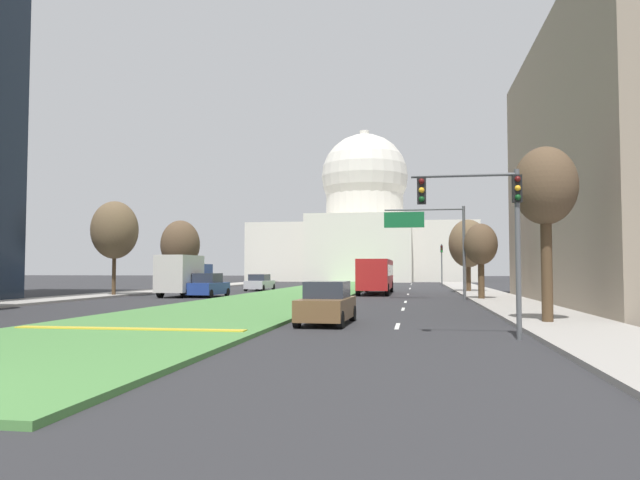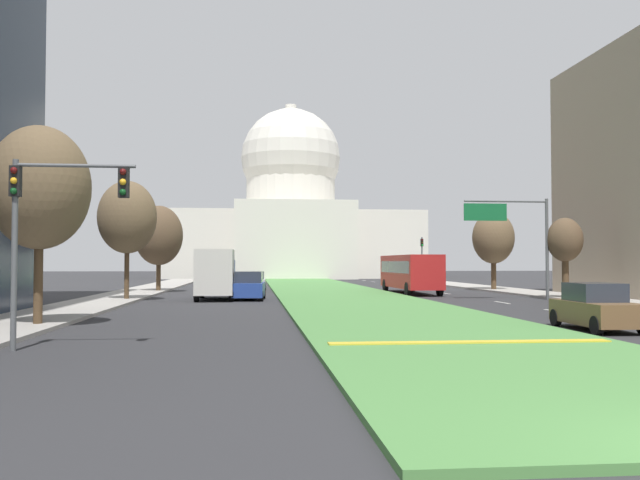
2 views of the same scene
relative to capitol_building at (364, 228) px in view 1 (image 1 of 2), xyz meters
The scene contains 20 objects.
ground_plane 51.31m from the capitol_building, 90.00° to the right, with size 260.00×260.00×0.00m, color #2B2B2D.
grass_median 56.32m from the capitol_building, 90.00° to the right, with size 8.93×91.91×0.14m, color #4C8442.
median_curb_nose 90.72m from the capitol_building, 90.00° to the right, with size 8.03×0.50×0.04m, color gold.
lane_dashes_right 54.21m from the capitol_building, 80.56° to the right, with size 0.16×69.56×0.01m.
sidewalk_left 63.17m from the capitol_building, 103.93° to the right, with size 4.00×91.91×0.15m, color #9E9991.
sidewalk_right 63.17m from the capitol_building, 76.07° to the right, with size 4.00×91.91×0.15m, color #9E9991.
capitol_building is the anchor object (origin of this frame).
traffic_light_near_right 90.93m from the capitol_building, 82.60° to the right, with size 3.34×0.35×5.20m.
traffic_light_far_right 38.27m from the capitol_building, 70.61° to the right, with size 0.28×0.35×5.20m.
overhead_guide_sign 68.09m from the capitol_building, 80.99° to the right, with size 5.59×0.20×6.50m.
street_tree_right_near 86.37m from the capitol_building, 80.40° to the right, with size 2.41×2.41×6.85m.
street_tree_left_mid 67.45m from the capitol_building, 101.90° to the right, with size 3.62×3.62×7.47m.
street_tree_right_mid 68.94m from the capitol_building, 78.39° to the right, with size 2.25×2.25×5.26m.
street_tree_left_far 55.38m from the capitol_building, 104.33° to the right, with size 3.84×3.84×6.98m.
street_tree_right_far 55.51m from the capitol_building, 75.16° to the right, with size 3.51×3.51×6.69m.
sedan_lead_stopped 86.54m from the capitol_building, 86.00° to the right, with size 1.94×4.17×1.66m.
sedan_midblock 66.26m from the capitol_building, 95.53° to the right, with size 2.19×4.30×1.82m.
sedan_distant 52.69m from the capitol_building, 96.62° to the right, with size 2.09×4.67×1.63m.
box_truck_delivery 66.04m from the capitol_building, 97.41° to the right, with size 2.40×6.40×3.20m.
city_bus 58.29m from the capitol_building, 84.03° to the right, with size 2.62×11.00×2.95m.
Camera 1 is at (9.47, -7.11, 2.14)m, focal length 32.97 mm.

